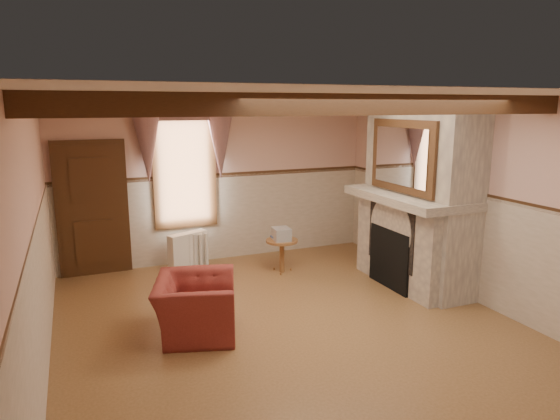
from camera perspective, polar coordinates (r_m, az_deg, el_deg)
name	(u,v)px	position (r m, az deg, el deg)	size (l,w,h in m)	color
floor	(287,324)	(6.44, 0.80, -12.85)	(5.50, 6.00, 0.01)	brown
ceiling	(288,96)	(5.85, 0.88, 12.92)	(5.50, 6.00, 0.01)	silver
wall_back	(219,181)	(8.78, -7.00, 3.32)	(5.50, 0.02, 2.80)	#CE9F8F
wall_front	(469,306)	(3.56, 20.75, -10.22)	(5.50, 0.02, 2.80)	#CE9F8F
wall_left	(34,238)	(5.53, -26.33, -2.90)	(0.02, 6.00, 2.80)	#CE9F8F
wall_right	(466,199)	(7.50, 20.49, 1.19)	(0.02, 6.00, 2.80)	#CE9F8F
wainscot	(287,267)	(6.16, 0.82, -6.50)	(5.50, 6.00, 1.50)	beige
chair_rail	(287,207)	(5.97, 0.84, 0.35)	(5.50, 6.00, 0.08)	black
firebox	(393,258)	(7.70, 12.82, -5.35)	(0.20, 0.95, 0.90)	black
armchair	(196,306)	(6.15, -9.63, -10.77)	(1.06, 0.92, 0.69)	maroon
side_table	(282,256)	(8.21, 0.22, -5.26)	(0.52, 0.52, 0.55)	brown
book_stack	(281,234)	(8.08, 0.15, -2.76)	(0.26, 0.32, 0.20)	#B7AD8C
radiator	(188,250)	(8.58, -10.45, -4.52)	(0.70, 0.18, 0.60)	white
bowl	(401,188)	(7.79, 13.70, 2.43)	(0.33, 0.33, 0.08)	brown
mantel_clock	(380,179)	(8.25, 11.33, 3.48)	(0.14, 0.24, 0.20)	black
oil_lamp	(391,179)	(8.01, 12.52, 3.46)	(0.11, 0.11, 0.28)	gold
candle_red	(448,197)	(7.00, 18.66, 1.43)	(0.06, 0.06, 0.16)	#A6142A
jar_yellow	(422,192)	(7.40, 15.95, 1.99)	(0.06, 0.06, 0.12)	yellow
fireplace	(420,194)	(7.74, 15.71, 1.81)	(0.85, 2.00, 2.80)	gray
mantel	(410,197)	(7.63, 14.63, 1.43)	(1.05, 2.05, 0.12)	gray
overmantel_mirror	(402,156)	(7.44, 13.74, 5.96)	(0.06, 1.44, 1.04)	silver
door	(93,211)	(8.47, -20.62, -0.08)	(1.10, 0.10, 2.10)	black
window	(185,169)	(8.58, -10.86, 4.68)	(1.06, 0.08, 2.02)	white
window_drapes	(184,133)	(8.44, -10.89, 8.66)	(1.30, 0.14, 1.40)	gray
ceiling_beam_front	(339,105)	(4.77, 6.76, 11.88)	(5.50, 0.18, 0.20)	black
ceiling_beam_back	(253,105)	(6.97, -3.15, 11.92)	(5.50, 0.18, 0.20)	black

